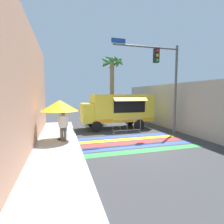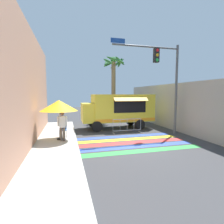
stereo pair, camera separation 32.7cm
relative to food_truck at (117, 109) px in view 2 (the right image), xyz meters
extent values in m
plane|color=#38383A|center=(-0.37, -4.58, -1.61)|extent=(60.00, 60.00, 0.00)
cube|color=#B7B5AD|center=(-5.64, -4.58, -1.53)|extent=(4.40, 16.00, 0.16)
cube|color=tan|center=(-5.78, -4.58, 1.48)|extent=(0.25, 16.00, 6.17)
cube|color=#A39E93|center=(4.11, -1.58, 0.19)|extent=(0.20, 16.00, 3.59)
cube|color=green|center=(-0.37, -5.88, -1.60)|extent=(6.40, 0.56, 0.01)
cube|color=#334FB2|center=(-0.37, -5.12, -1.60)|extent=(6.40, 0.56, 0.01)
cube|color=red|center=(-0.37, -4.36, -1.60)|extent=(6.40, 0.56, 0.01)
cube|color=yellow|center=(-0.37, -3.60, -1.60)|extent=(6.40, 0.56, 0.01)
cube|color=#334FB2|center=(-0.37, -2.84, -1.60)|extent=(6.40, 0.56, 0.01)
cube|color=yellow|center=(0.44, 0.01, 0.09)|extent=(4.81, 2.18, 2.13)
cube|color=yellow|center=(-1.97, 0.01, -0.26)|extent=(1.70, 2.00, 1.44)
cube|color=#1E232D|center=(-2.77, 0.01, 0.10)|extent=(0.06, 1.74, 0.55)
cube|color=black|center=(0.72, -1.10, 0.25)|extent=(2.55, 0.03, 0.96)
cube|color=orange|center=(0.72, -1.30, 0.81)|extent=(2.65, 0.43, 0.31)
cube|color=orange|center=(0.44, -1.09, -0.80)|extent=(4.81, 0.01, 0.24)
cylinder|color=black|center=(-1.83, -1.00, -1.20)|extent=(0.81, 0.22, 0.81)
cylinder|color=black|center=(-1.83, 1.01, -1.20)|extent=(0.81, 0.22, 0.81)
cylinder|color=black|center=(1.57, -1.00, -1.20)|extent=(0.81, 0.22, 0.81)
cylinder|color=black|center=(1.57, 1.01, -1.20)|extent=(0.81, 0.22, 0.81)
cylinder|color=#515456|center=(3.31, -3.04, 1.41)|extent=(0.16, 0.16, 6.03)
cylinder|color=#515456|center=(1.05, -3.04, 4.17)|extent=(4.52, 0.11, 0.11)
cube|color=black|center=(1.73, -3.07, 3.66)|extent=(0.32, 0.28, 0.90)
cylinder|color=red|center=(1.73, -3.21, 3.96)|extent=(0.20, 0.02, 0.20)
cylinder|color=#F2A519|center=(1.73, -3.21, 3.66)|extent=(0.20, 0.02, 0.20)
cylinder|color=green|center=(1.73, -3.21, 3.36)|extent=(0.20, 0.02, 0.20)
cube|color=navy|center=(-0.86, -3.06, 4.39)|extent=(0.90, 0.02, 0.28)
cylinder|color=black|center=(-4.38, -3.18, -1.41)|extent=(0.36, 0.36, 0.06)
cylinder|color=#B2B2B7|center=(-4.38, -3.18, -0.31)|extent=(0.04, 0.04, 2.28)
cone|color=yellow|center=(-4.38, -3.18, 0.52)|extent=(2.09, 2.09, 0.62)
cylinder|color=#4C4C51|center=(-4.41, -2.90, -1.23)|extent=(0.02, 0.02, 0.43)
cylinder|color=#4C4C51|center=(-4.00, -2.90, -1.23)|extent=(0.02, 0.02, 0.43)
cylinder|color=#4C4C51|center=(-4.41, -2.48, -1.23)|extent=(0.02, 0.02, 0.43)
cylinder|color=#4C4C51|center=(-4.00, -2.48, -1.23)|extent=(0.02, 0.02, 0.43)
cube|color=#2D5999|center=(-4.21, -2.69, -1.00)|extent=(0.44, 0.44, 0.03)
cube|color=#2D5999|center=(-4.21, -2.49, -0.78)|extent=(0.44, 0.03, 0.41)
cylinder|color=brown|center=(-4.28, -3.60, -1.06)|extent=(0.13, 0.13, 0.77)
cylinder|color=brown|center=(-4.13, -3.60, -1.06)|extent=(0.13, 0.13, 0.77)
cube|color=silver|center=(-4.21, -3.60, -0.36)|extent=(0.34, 0.20, 0.62)
cylinder|color=silver|center=(-4.43, -3.60, -0.33)|extent=(0.09, 0.09, 0.53)
cylinder|color=silver|center=(-3.99, -3.60, -0.33)|extent=(0.09, 0.09, 0.53)
sphere|color=brown|center=(-4.21, -3.60, 0.09)|extent=(0.22, 0.22, 0.22)
cylinder|color=#B7BABF|center=(0.22, -1.86, -0.61)|extent=(2.11, 0.04, 0.04)
cylinder|color=#B7BABF|center=(0.22, -1.86, -1.42)|extent=(2.11, 0.04, 0.04)
cylinder|color=#B7BABF|center=(-0.84, -1.86, -1.02)|extent=(0.02, 0.02, 0.81)
cylinder|color=#B7BABF|center=(-0.31, -1.86, -1.02)|extent=(0.02, 0.02, 0.81)
cylinder|color=#B7BABF|center=(0.22, -1.86, -1.02)|extent=(0.02, 0.02, 0.81)
cylinder|color=#B7BABF|center=(0.74, -1.86, -1.02)|extent=(0.02, 0.02, 0.81)
cylinder|color=#B7BABF|center=(1.27, -1.86, -1.02)|extent=(0.02, 0.02, 0.81)
cube|color=#B7BABF|center=(-0.79, -1.86, -1.59)|extent=(0.06, 0.44, 0.03)
cube|color=#B7BABF|center=(1.22, -1.86, -1.59)|extent=(0.06, 0.44, 0.03)
cylinder|color=#7A664C|center=(0.74, 3.77, 1.43)|extent=(0.43, 0.43, 6.07)
sphere|color=#2D6B33|center=(0.74, 3.77, 4.61)|extent=(0.60, 0.60, 0.60)
ellipsoid|color=#2D6B33|center=(1.42, 3.80, 4.35)|extent=(0.29, 1.30, 0.89)
ellipsoid|color=#2D6B33|center=(1.30, 4.43, 4.36)|extent=(1.39, 1.24, 1.05)
ellipsoid|color=#2D6B33|center=(0.51, 4.50, 4.36)|extent=(1.47, 0.67, 0.94)
ellipsoid|color=#2D6B33|center=(0.07, 4.11, 4.35)|extent=(0.85, 1.36, 0.97)
ellipsoid|color=#2D6B33|center=(0.09, 3.43, 4.39)|extent=(0.88, 1.38, 0.82)
ellipsoid|color=#2D6B33|center=(0.68, 2.89, 4.45)|extent=(1.79, 0.36, 0.71)
ellipsoid|color=#2D6B33|center=(1.23, 3.14, 4.42)|extent=(1.39, 1.16, 0.78)
camera|label=1|loc=(-4.31, -13.44, 1.15)|focal=28.00mm
camera|label=2|loc=(-3.99, -13.52, 1.15)|focal=28.00mm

